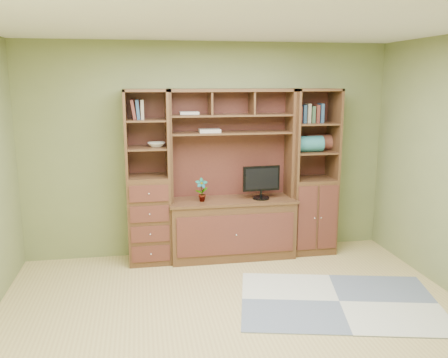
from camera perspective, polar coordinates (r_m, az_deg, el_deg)
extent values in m
cube|color=tan|center=(4.39, 2.26, -17.52)|extent=(4.60, 4.10, 0.04)
cube|color=white|center=(3.85, 2.59, 18.54)|extent=(4.60, 4.10, 0.04)
cube|color=olive|center=(5.85, -1.81, 3.48)|extent=(4.50, 0.04, 2.60)
cube|color=olive|center=(2.10, 14.54, -12.43)|extent=(4.50, 0.04, 2.60)
cube|color=#4A2E1A|center=(5.68, 1.02, 0.42)|extent=(1.54, 0.53, 2.05)
cube|color=#4A2E1A|center=(5.62, -9.12, 0.14)|extent=(0.50, 0.45, 2.05)
cube|color=#4A2E1A|center=(6.00, 10.59, 0.83)|extent=(0.55, 0.45, 2.05)
cube|color=#979C9C|center=(4.96, 13.70, -14.14)|extent=(2.16, 1.68, 0.01)
cube|color=black|center=(5.73, 4.52, 0.33)|extent=(0.47, 0.23, 0.56)
imported|color=#A66438|center=(5.62, -2.71, -1.32)|extent=(0.15, 0.10, 0.28)
cube|color=#AFA595|center=(5.65, -1.76, 5.84)|extent=(0.25, 0.18, 0.04)
imported|color=silver|center=(5.56, -8.13, 4.12)|extent=(0.20, 0.20, 0.05)
cube|color=#28696B|center=(5.87, 10.17, 4.18)|extent=(0.34, 0.19, 0.19)
cube|color=brown|center=(6.06, 11.51, 4.36)|extent=(0.35, 0.19, 0.19)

